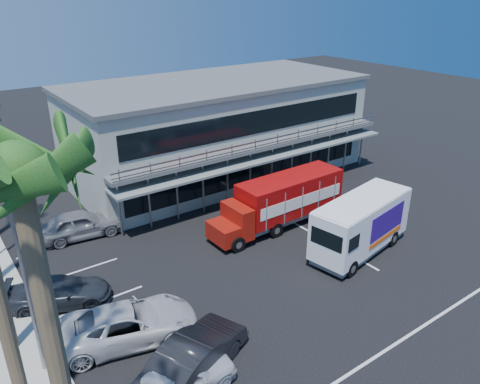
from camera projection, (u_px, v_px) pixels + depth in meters
ground at (325, 266)px, 25.00m from camera, size 120.00×120.00×0.00m
building at (217, 128)px, 36.23m from camera, size 22.40×12.00×7.30m
palm_a at (23, 200)px, 8.55m from camera, size 2.80×2.80×11.75m
light_pole_near at (24, 274)px, 16.34m from camera, size 0.50×0.25×8.09m
red_truck at (282, 200)px, 28.66m from camera, size 9.21×2.41×3.09m
white_van at (361, 225)px, 25.64m from camera, size 6.95×3.39×3.25m
parked_car_a at (179, 381)px, 16.74m from camera, size 4.58×2.20×1.51m
parked_car_b at (195, 356)px, 17.73m from camera, size 5.39×3.65×1.68m
parked_car_c at (128, 324)px, 19.52m from camera, size 6.22×4.01×1.59m
parked_car_d at (59, 292)px, 21.73m from camera, size 5.05×3.57×1.36m
parked_car_e at (80, 224)px, 27.61m from camera, size 5.09×2.54×1.66m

